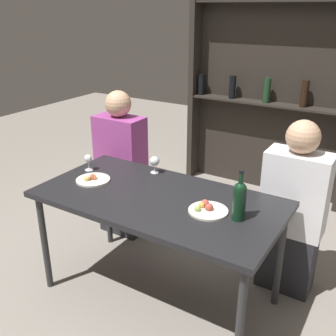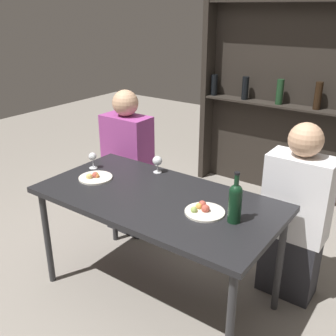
{
  "view_description": "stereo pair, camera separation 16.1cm",
  "coord_description": "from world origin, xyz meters",
  "px_view_note": "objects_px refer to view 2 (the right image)",
  "views": [
    {
      "loc": [
        1.2,
        -1.83,
        1.85
      ],
      "look_at": [
        0.0,
        0.12,
        0.9
      ],
      "focal_mm": 42.0,
      "sensor_mm": 36.0,
      "label": 1
    },
    {
      "loc": [
        1.34,
        -1.74,
        1.85
      ],
      "look_at": [
        0.0,
        0.12,
        0.9
      ],
      "focal_mm": 42.0,
      "sensor_mm": 36.0,
      "label": 2
    }
  ],
  "objects_px": {
    "food_plate_0": "(95,177)",
    "seated_person_right": "(295,218)",
    "food_plate_1": "(204,210)",
    "wine_bottle": "(235,201)",
    "wine_glass_0": "(93,157)",
    "wine_glass_1": "(157,161)",
    "seated_person_left": "(128,167)"
  },
  "relations": [
    {
      "from": "wine_glass_1",
      "to": "food_plate_1",
      "type": "xyz_separation_m",
      "value": [
        0.57,
        -0.31,
        -0.07
      ]
    },
    {
      "from": "wine_glass_0",
      "to": "food_plate_1",
      "type": "xyz_separation_m",
      "value": [
        1.0,
        -0.1,
        -0.07
      ]
    },
    {
      "from": "wine_bottle",
      "to": "wine_glass_0",
      "type": "distance_m",
      "value": 1.19
    },
    {
      "from": "wine_glass_0",
      "to": "seated_person_left",
      "type": "distance_m",
      "value": 0.53
    },
    {
      "from": "food_plate_0",
      "to": "wine_glass_0",
      "type": "bearing_deg",
      "value": 139.41
    },
    {
      "from": "wine_glass_0",
      "to": "wine_glass_1",
      "type": "bearing_deg",
      "value": 26.2
    },
    {
      "from": "wine_bottle",
      "to": "food_plate_0",
      "type": "distance_m",
      "value": 1.04
    },
    {
      "from": "wine_bottle",
      "to": "wine_glass_0",
      "type": "height_order",
      "value": "wine_bottle"
    },
    {
      "from": "wine_bottle",
      "to": "seated_person_right",
      "type": "height_order",
      "value": "seated_person_right"
    },
    {
      "from": "wine_glass_1",
      "to": "seated_person_right",
      "type": "bearing_deg",
      "value": 14.88
    },
    {
      "from": "food_plate_0",
      "to": "food_plate_1",
      "type": "xyz_separation_m",
      "value": [
        0.85,
        0.02,
        0.0
      ]
    },
    {
      "from": "wine_glass_1",
      "to": "food_plate_0",
      "type": "xyz_separation_m",
      "value": [
        -0.28,
        -0.34,
        -0.07
      ]
    },
    {
      "from": "wine_glass_0",
      "to": "seated_person_right",
      "type": "relative_size",
      "value": 0.1
    },
    {
      "from": "wine_glass_1",
      "to": "seated_person_left",
      "type": "relative_size",
      "value": 0.1
    },
    {
      "from": "seated_person_left",
      "to": "seated_person_right",
      "type": "xyz_separation_m",
      "value": [
        1.43,
        0.0,
        -0.01
      ]
    },
    {
      "from": "food_plate_1",
      "to": "wine_glass_1",
      "type": "bearing_deg",
      "value": 151.2
    },
    {
      "from": "wine_glass_1",
      "to": "food_plate_1",
      "type": "height_order",
      "value": "wine_glass_1"
    },
    {
      "from": "food_plate_1",
      "to": "seated_person_left",
      "type": "xyz_separation_m",
      "value": [
        -1.07,
        0.56,
        -0.18
      ]
    },
    {
      "from": "wine_glass_0",
      "to": "food_plate_0",
      "type": "xyz_separation_m",
      "value": [
        0.15,
        -0.13,
        -0.07
      ]
    },
    {
      "from": "wine_glass_1",
      "to": "seated_person_left",
      "type": "height_order",
      "value": "seated_person_left"
    },
    {
      "from": "seated_person_right",
      "to": "food_plate_0",
      "type": "bearing_deg",
      "value": -154.19
    },
    {
      "from": "wine_glass_0",
      "to": "food_plate_1",
      "type": "height_order",
      "value": "wine_glass_0"
    },
    {
      "from": "wine_glass_0",
      "to": "food_plate_0",
      "type": "distance_m",
      "value": 0.21
    },
    {
      "from": "wine_bottle",
      "to": "food_plate_1",
      "type": "bearing_deg",
      "value": -176.8
    },
    {
      "from": "wine_glass_1",
      "to": "wine_glass_0",
      "type": "bearing_deg",
      "value": -153.8
    },
    {
      "from": "wine_bottle",
      "to": "wine_glass_1",
      "type": "xyz_separation_m",
      "value": [
        -0.76,
        0.3,
        -0.04
      ]
    },
    {
      "from": "seated_person_right",
      "to": "seated_person_left",
      "type": "bearing_deg",
      "value": -180.0
    },
    {
      "from": "food_plate_0",
      "to": "seated_person_left",
      "type": "bearing_deg",
      "value": 110.82
    },
    {
      "from": "wine_glass_1",
      "to": "food_plate_0",
      "type": "height_order",
      "value": "wine_glass_1"
    },
    {
      "from": "seated_person_left",
      "to": "seated_person_right",
      "type": "distance_m",
      "value": 1.43
    },
    {
      "from": "wine_glass_0",
      "to": "food_plate_1",
      "type": "distance_m",
      "value": 1.0
    },
    {
      "from": "food_plate_0",
      "to": "seated_person_right",
      "type": "relative_size",
      "value": 0.19
    }
  ]
}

